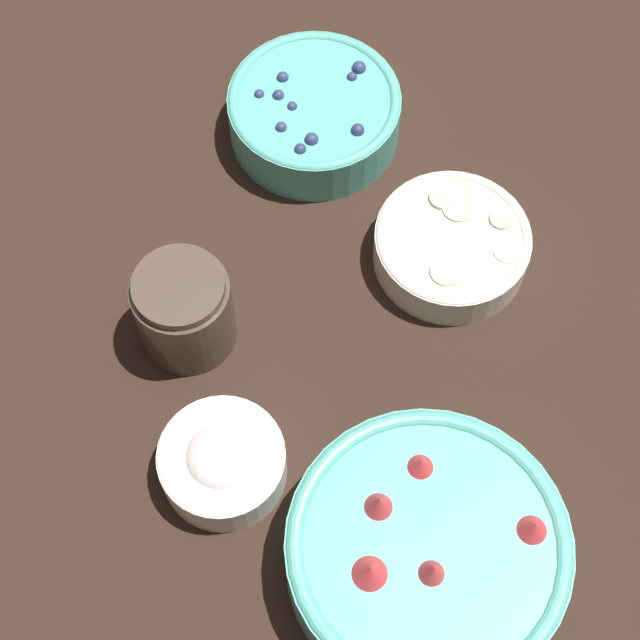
# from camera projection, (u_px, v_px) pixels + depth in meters

# --- Properties ---
(ground_plane) EXTENTS (4.00, 4.00, 0.00)m
(ground_plane) POSITION_uv_depth(u_px,v_px,m) (324.00, 314.00, 1.06)
(ground_plane) COLOR black
(bowl_strawberries) EXTENTS (0.24, 0.24, 0.09)m
(bowl_strawberries) POSITION_uv_depth(u_px,v_px,m) (426.00, 552.00, 0.91)
(bowl_strawberries) COLOR #56B7A8
(bowl_strawberries) RESTS_ON ground_plane
(bowl_blueberries) EXTENTS (0.18, 0.18, 0.07)m
(bowl_blueberries) POSITION_uv_depth(u_px,v_px,m) (314.00, 112.00, 1.13)
(bowl_blueberries) COLOR #56B7A8
(bowl_blueberries) RESTS_ON ground_plane
(bowl_bananas) EXTENTS (0.16, 0.16, 0.05)m
(bowl_bananas) POSITION_uv_depth(u_px,v_px,m) (452.00, 244.00, 1.07)
(bowl_bananas) COLOR silver
(bowl_bananas) RESTS_ON ground_plane
(bowl_cream) EXTENTS (0.12, 0.12, 0.06)m
(bowl_cream) POSITION_uv_depth(u_px,v_px,m) (222.00, 461.00, 0.96)
(bowl_cream) COLOR white
(bowl_cream) RESTS_ON ground_plane
(jar_chocolate) EXTENTS (0.09, 0.09, 0.10)m
(jar_chocolate) POSITION_uv_depth(u_px,v_px,m) (185.00, 312.00, 1.01)
(jar_chocolate) COLOR #4C3D33
(jar_chocolate) RESTS_ON ground_plane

